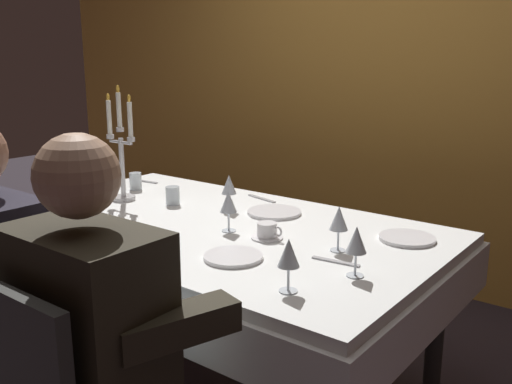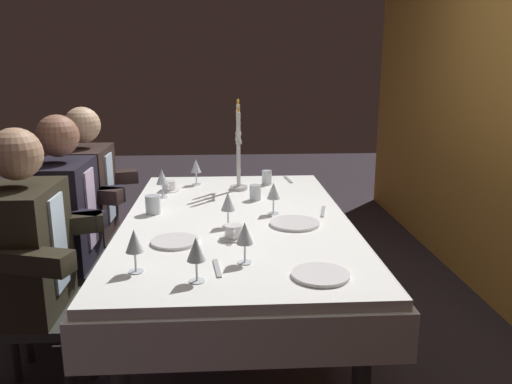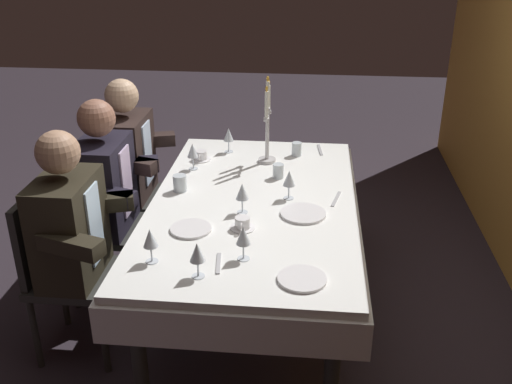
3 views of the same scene
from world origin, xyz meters
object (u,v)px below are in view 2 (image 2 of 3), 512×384
object	(u,v)px
seated_diner_0	(87,192)
dinner_plate_0	(321,275)
dinner_plate_2	(295,223)
coffee_cup_0	(169,187)
dining_table	(237,240)
wine_glass_0	(245,234)
wine_glass_6	(196,250)
wine_glass_3	(273,191)
wine_glass_5	(162,177)
water_tumbler_2	(153,205)
seated_diner_1	(64,213)
candelabra	(238,154)
wine_glass_4	(134,242)
seated_diner_2	(25,249)
water_tumbler_1	(267,177)
wine_glass_2	(228,202)
coffee_cup_1	(233,233)
water_tumbler_0	(255,192)
wine_glass_1	(196,167)
dinner_plate_1	(175,241)

from	to	relation	value
seated_diner_0	dinner_plate_0	bearing A→B (deg)	41.11
dinner_plate_2	coffee_cup_0	size ratio (longest dim) A/B	1.79
dinner_plate_0	dining_table	bearing A→B (deg)	-159.04
wine_glass_0	wine_glass_6	distance (m)	0.24
wine_glass_3	dining_table	bearing A→B (deg)	-74.22
dinner_plate_0	wine_glass_5	bearing A→B (deg)	-149.04
wine_glass_5	water_tumbler_2	size ratio (longest dim) A/B	1.74
seated_diner_1	water_tumbler_2	bearing A→B (deg)	83.84
candelabra	coffee_cup_0	size ratio (longest dim) A/B	4.12
dinner_plate_2	wine_glass_0	size ratio (longest dim) A/B	1.44
wine_glass_4	seated_diner_2	size ratio (longest dim) A/B	0.13
water_tumbler_1	water_tumbler_2	size ratio (longest dim) A/B	0.94
wine_glass_2	wine_glass_6	distance (m)	0.63
wine_glass_0	coffee_cup_1	distance (m)	0.30
wine_glass_4	water_tumbler_0	distance (m)	1.11
candelabra	wine_glass_1	distance (m)	0.32
water_tumbler_1	dinner_plate_2	bearing A→B (deg)	4.45
wine_glass_2	coffee_cup_0	xyz separation A→B (m)	(-0.71, -0.35, -0.09)
dining_table	candelabra	xyz separation A→B (m)	(-0.58, 0.03, 0.34)
candelabra	dinner_plate_0	bearing A→B (deg)	11.00
seated_diner_1	dining_table	bearing A→B (deg)	80.84
wine_glass_3	water_tumbler_2	xyz separation A→B (m)	(-0.04, -0.61, -0.07)
candelabra	wine_glass_6	bearing A→B (deg)	-7.83
dinner_plate_1	water_tumbler_2	world-z (taller)	water_tumbler_2
dinner_plate_0	water_tumbler_1	distance (m)	1.45
wine_glass_4	water_tumbler_2	bearing A→B (deg)	-177.15
wine_glass_0	wine_glass_1	distance (m)	1.35
wine_glass_4	water_tumbler_0	bearing A→B (deg)	153.40
coffee_cup_0	coffee_cup_1	size ratio (longest dim) A/B	1.00
dining_table	dinner_plate_1	xyz separation A→B (m)	(0.36, -0.27, 0.13)
wine_glass_1	water_tumbler_2	distance (m)	0.66
dinner_plate_2	seated_diner_0	world-z (taller)	seated_diner_0
water_tumbler_0	wine_glass_2	bearing A→B (deg)	-18.19
dinner_plate_2	seated_diner_2	bearing A→B (deg)	-78.02
dining_table	seated_diner_0	xyz separation A→B (m)	(-0.60, -0.89, 0.11)
wine_glass_4	coffee_cup_1	world-z (taller)	wine_glass_4
candelabra	wine_glass_4	distance (m)	1.31
seated_diner_0	wine_glass_5	bearing A→B (deg)	69.04
water_tumbler_1	seated_diner_2	distance (m)	1.54
wine_glass_6	water_tumbler_1	distance (m)	1.51
wine_glass_0	coffee_cup_1	xyz separation A→B (m)	(-0.28, -0.04, -0.09)
water_tumbler_1	water_tumbler_2	xyz separation A→B (m)	(0.61, -0.63, 0.00)
seated_diner_1	coffee_cup_1	bearing A→B (deg)	62.17
coffee_cup_1	wine_glass_2	bearing A→B (deg)	-172.82
wine_glass_6	coffee_cup_1	bearing A→B (deg)	162.97
wine_glass_2	wine_glass_4	xyz separation A→B (m)	(0.52, -0.34, -0.00)
wine_glass_3	candelabra	bearing A→B (deg)	-162.94
dinner_plate_1	wine_glass_1	size ratio (longest dim) A/B	1.25
candelabra	wine_glass_4	bearing A→B (deg)	-18.36
wine_glass_2	water_tumbler_2	bearing A→B (deg)	-121.58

